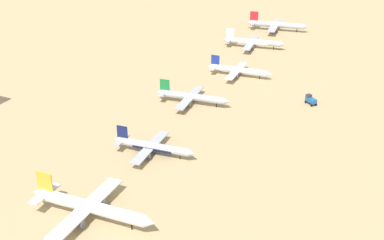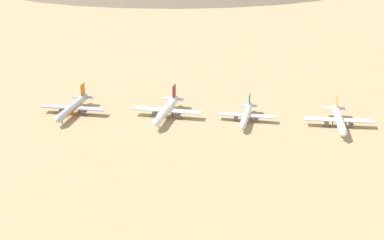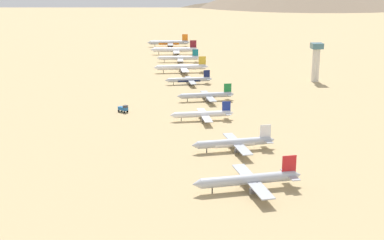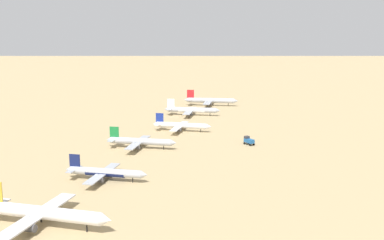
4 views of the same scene
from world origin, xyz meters
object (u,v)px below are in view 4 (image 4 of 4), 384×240
parked_jet_4 (105,172)px  service_truck (249,140)px  parked_jet_3 (41,213)px  parked_jet_8 (210,101)px  parked_jet_7 (191,110)px  parked_jet_6 (181,125)px  parked_jet_5 (140,141)px

parked_jet_4 → service_truck: bearing=60.2°
parked_jet_3 → parked_jet_8: parked_jet_3 is taller
parked_jet_4 → parked_jet_3: bearing=-86.1°
parked_jet_7 → service_truck: 80.49m
parked_jet_6 → service_truck: bearing=-24.4°
parked_jet_8 → parked_jet_5: bearing=-88.8°
parked_jet_7 → service_truck: parked_jet_7 is taller
parked_jet_8 → service_truck: size_ratio=6.87×
parked_jet_5 → parked_jet_6: parked_jet_5 is taller
parked_jet_3 → parked_jet_4: size_ratio=1.29×
service_truck → parked_jet_8: bearing=114.7°
parked_jet_4 → parked_jet_7: size_ratio=0.87×
parked_jet_5 → parked_jet_8: parked_jet_8 is taller
parked_jet_5 → parked_jet_4: bearing=-81.2°
parked_jet_5 → parked_jet_7: 85.68m
parked_jet_3 → parked_jet_6: bearing=91.9°
parked_jet_6 → parked_jet_8: bearing=95.5°
parked_jet_4 → parked_jet_8: bearing=93.3°
parked_jet_3 → parked_jet_8: bearing=93.4°
parked_jet_4 → service_truck: 76.98m
parked_jet_6 → parked_jet_3: bearing=-88.1°
parked_jet_4 → service_truck: (38.31, 66.77, -0.88)m
parked_jet_3 → parked_jet_5: parked_jet_3 is taller
parked_jet_3 → parked_jet_6: size_ratio=1.24×
parked_jet_5 → parked_jet_6: (5.58, 39.70, -0.10)m
parked_jet_4 → parked_jet_6: parked_jet_6 is taller
parked_jet_4 → parked_jet_5: (-7.02, 45.11, 0.24)m
parked_jet_5 → parked_jet_8: bearing=91.2°
parked_jet_4 → parked_jet_8: size_ratio=0.80×
parked_jet_7 → service_truck: (48.86, -63.95, -1.33)m
parked_jet_5 → parked_jet_8: 125.89m
parked_jet_7 → parked_jet_6: bearing=-78.8°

